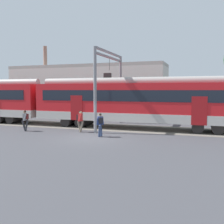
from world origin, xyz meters
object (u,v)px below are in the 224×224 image
at_px(commuter_train, 50,101).
at_px(pedestrian_navy, 100,123).
at_px(pedestrian_red, 80,119).
at_px(pedestrian_grey, 25,119).

xyz_separation_m(commuter_train, pedestrian_navy, (6.99, -4.64, -1.26)).
height_order(commuter_train, pedestrian_red, commuter_train).
relative_size(commuter_train, pedestrian_grey, 22.83).
distance_m(pedestrian_grey, pedestrian_navy, 6.60).
relative_size(pedestrian_grey, pedestrian_navy, 1.00).
xyz_separation_m(pedestrian_red, pedestrian_navy, (2.25, -1.41, 0.00)).
xyz_separation_m(pedestrian_grey, pedestrian_red, (4.33, 0.99, 0.00)).
xyz_separation_m(commuter_train, pedestrian_grey, (0.40, -4.22, -1.26)).
relative_size(pedestrian_red, pedestrian_navy, 1.00).
relative_size(commuter_train, pedestrian_red, 22.83).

